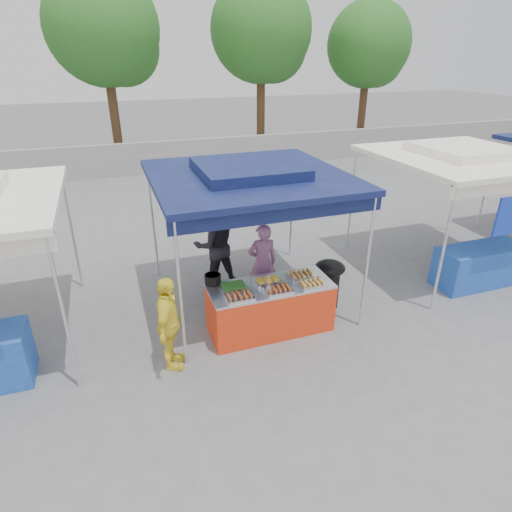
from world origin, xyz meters
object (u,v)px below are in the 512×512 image
object	(u,v)px
vendor_table	(270,307)
cooking_pot	(213,279)
customer_person	(169,324)
helper_man	(215,245)
vendor_woman	(262,262)
wok_burner	(329,280)

from	to	relation	value
vendor_table	cooking_pot	distance (m)	1.06
cooking_pot	customer_person	distance (m)	1.14
vendor_table	helper_man	xyz separation A→B (m)	(-0.45, 1.81, 0.43)
cooking_pot	vendor_woman	world-z (taller)	vendor_woman
wok_burner	customer_person	bearing A→B (deg)	-166.74
vendor_table	vendor_woman	size ratio (longest dim) A/B	1.33
cooking_pot	helper_man	world-z (taller)	helper_man
helper_man	customer_person	world-z (taller)	helper_man
helper_man	wok_burner	bearing A→B (deg)	138.42
cooking_pot	helper_man	xyz separation A→B (m)	(0.41, 1.45, -0.07)
vendor_table	wok_burner	distance (m)	1.31
wok_burner	helper_man	distance (m)	2.28
wok_burner	customer_person	world-z (taller)	customer_person
vendor_woman	helper_man	bearing A→B (deg)	-45.40
vendor_table	wok_burner	size ratio (longest dim) A/B	2.20
cooking_pot	helper_man	distance (m)	1.50
cooking_pot	customer_person	xyz separation A→B (m)	(-0.84, -0.75, -0.20)
helper_man	cooking_pot	bearing A→B (deg)	73.28
wok_burner	customer_person	distance (m)	3.05
vendor_table	customer_person	world-z (taller)	customer_person
cooking_pot	helper_man	bearing A→B (deg)	74.29
vendor_woman	customer_person	size ratio (longest dim) A/B	1.03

